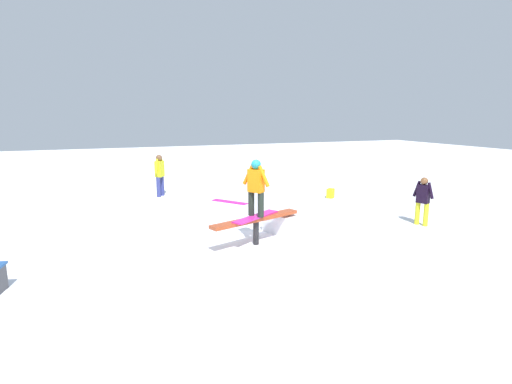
% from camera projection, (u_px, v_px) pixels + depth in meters
% --- Properties ---
extents(ground_plane, '(60.00, 60.00, 0.00)m').
position_uv_depth(ground_plane, '(256.00, 244.00, 9.41)').
color(ground_plane, white).
extents(rail_feature, '(2.41, 1.05, 0.66)m').
position_uv_depth(rail_feature, '(256.00, 221.00, 9.30)').
color(rail_feature, black).
rests_on(rail_feature, ground).
extents(snow_kicker_ramp, '(2.18, 2.00, 0.51)m').
position_uv_depth(snow_kicker_ramp, '(307.00, 221.00, 10.46)').
color(snow_kicker_ramp, white).
rests_on(snow_kicker_ramp, ground).
extents(main_rider_on_rail, '(1.39, 1.02, 1.35)m').
position_uv_depth(main_rider_on_rail, '(256.00, 189.00, 9.16)').
color(main_rider_on_rail, '#D52491').
rests_on(main_rider_on_rail, rail_feature).
extents(bystander_black, '(0.28, 0.59, 1.34)m').
position_uv_depth(bystander_black, '(423.00, 199.00, 10.90)').
color(bystander_black, gold).
rests_on(bystander_black, ground).
extents(bystander_yellow, '(0.46, 0.60, 1.55)m').
position_uv_depth(bystander_yellow, '(160.00, 173.00, 14.78)').
color(bystander_yellow, navy).
rests_on(bystander_yellow, ground).
extents(loose_snowboard_magenta, '(1.05, 1.28, 0.02)m').
position_uv_depth(loose_snowboard_magenta, '(230.00, 202.00, 13.90)').
color(loose_snowboard_magenta, '#D31C9A').
rests_on(loose_snowboard_magenta, ground).
extents(backpack_on_snow, '(0.37, 0.36, 0.34)m').
position_uv_depth(backpack_on_snow, '(330.00, 193.00, 14.60)').
color(backpack_on_snow, yellow).
rests_on(backpack_on_snow, ground).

